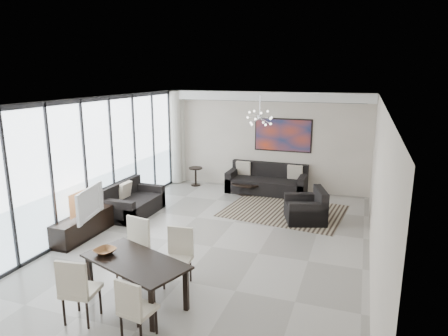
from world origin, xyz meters
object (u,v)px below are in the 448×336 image
at_px(coffee_table, 247,187).
at_px(dining_table, 135,266).
at_px(sofa_main, 267,183).
at_px(tv_console, 83,226).
at_px(television, 85,203).

height_order(coffee_table, dining_table, dining_table).
distance_m(sofa_main, tv_console, 5.38).
height_order(sofa_main, dining_table, sofa_main).
bearing_deg(television, coffee_table, -39.56).
relative_size(coffee_table, television, 0.84).
distance_m(sofa_main, dining_table, 6.33).
distance_m(tv_console, dining_table, 3.00).
bearing_deg(coffee_table, television, -117.44).
distance_m(sofa_main, television, 5.39).
height_order(sofa_main, tv_console, sofa_main).
xyz_separation_m(sofa_main, dining_table, (-0.52, -6.30, 0.32)).
bearing_deg(tv_console, coffee_table, 60.49).
bearing_deg(tv_console, sofa_main, 57.21).
xyz_separation_m(television, dining_table, (2.23, -1.70, -0.21)).
relative_size(coffee_table, sofa_main, 0.41).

